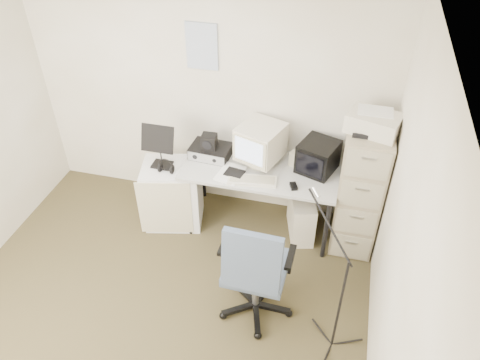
% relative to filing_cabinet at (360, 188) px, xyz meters
% --- Properties ---
extents(floor, '(3.60, 3.60, 0.01)m').
position_rel_filing_cabinet_xyz_m(floor, '(-1.58, -1.48, -0.66)').
color(floor, '#3E3822').
rests_on(floor, ground).
extents(ceiling, '(3.60, 3.60, 0.01)m').
position_rel_filing_cabinet_xyz_m(ceiling, '(-1.58, -1.48, 1.85)').
color(ceiling, white).
rests_on(ceiling, ground).
extents(wall_back, '(3.60, 0.02, 2.50)m').
position_rel_filing_cabinet_xyz_m(wall_back, '(-1.58, 0.32, 0.60)').
color(wall_back, '#C3B497').
rests_on(wall_back, ground).
extents(wall_right, '(0.02, 3.60, 2.50)m').
position_rel_filing_cabinet_xyz_m(wall_right, '(0.22, -1.48, 0.60)').
color(wall_right, '#C3B497').
rests_on(wall_right, ground).
extents(wall_calendar, '(0.30, 0.02, 0.44)m').
position_rel_filing_cabinet_xyz_m(wall_calendar, '(-1.60, 0.31, 1.10)').
color(wall_calendar, white).
rests_on(wall_calendar, wall_back).
extents(filing_cabinet, '(0.40, 0.60, 1.30)m').
position_rel_filing_cabinet_xyz_m(filing_cabinet, '(0.00, 0.00, 0.00)').
color(filing_cabinet, gray).
rests_on(filing_cabinet, floor).
extents(printer, '(0.49, 0.40, 0.16)m').
position_rel_filing_cabinet_xyz_m(printer, '(0.00, -0.04, 0.73)').
color(printer, '#EFE3C2').
rests_on(printer, filing_cabinet).
extents(desk, '(1.50, 0.70, 0.73)m').
position_rel_filing_cabinet_xyz_m(desk, '(-0.95, -0.03, -0.29)').
color(desk, '#B2B2A7').
rests_on(desk, floor).
extents(crt_monitor, '(0.48, 0.50, 0.42)m').
position_rel_filing_cabinet_xyz_m(crt_monitor, '(-0.97, 0.05, 0.29)').
color(crt_monitor, '#EFE3C2').
rests_on(crt_monitor, desk).
extents(crt_tv, '(0.42, 0.43, 0.29)m').
position_rel_filing_cabinet_xyz_m(crt_tv, '(-0.43, 0.09, 0.23)').
color(crt_tv, black).
rests_on(crt_tv, desk).
extents(desk_speaker, '(0.11, 0.11, 0.15)m').
position_rel_filing_cabinet_xyz_m(desk_speaker, '(-0.65, 0.10, 0.16)').
color(desk_speaker, beige).
rests_on(desk_speaker, desk).
extents(keyboard, '(0.47, 0.22, 0.03)m').
position_rel_filing_cabinet_xyz_m(keyboard, '(-0.98, -0.25, 0.09)').
color(keyboard, '#EFE3C2').
rests_on(keyboard, desk).
extents(mouse, '(0.09, 0.11, 0.03)m').
position_rel_filing_cabinet_xyz_m(mouse, '(-0.60, -0.25, 0.09)').
color(mouse, black).
rests_on(mouse, desk).
extents(radio_receiver, '(0.41, 0.30, 0.11)m').
position_rel_filing_cabinet_xyz_m(radio_receiver, '(-1.48, 0.05, 0.14)').
color(radio_receiver, black).
rests_on(radio_receiver, desk).
extents(radio_speaker, '(0.15, 0.14, 0.14)m').
position_rel_filing_cabinet_xyz_m(radio_speaker, '(-1.48, 0.03, 0.26)').
color(radio_speaker, black).
rests_on(radio_speaker, radio_receiver).
extents(papers, '(0.26, 0.33, 0.02)m').
position_rel_filing_cabinet_xyz_m(papers, '(-1.21, -0.20, 0.09)').
color(papers, white).
rests_on(papers, desk).
extents(pc_tower, '(0.34, 0.54, 0.46)m').
position_rel_filing_cabinet_xyz_m(pc_tower, '(-0.52, -0.04, -0.42)').
color(pc_tower, '#EFE3C2').
rests_on(pc_tower, floor).
extents(office_chair, '(0.65, 0.65, 1.10)m').
position_rel_filing_cabinet_xyz_m(office_chair, '(-0.75, -1.09, -0.10)').
color(office_chair, slate).
rests_on(office_chair, floor).
extents(side_cart, '(0.65, 0.56, 0.69)m').
position_rel_filing_cabinet_xyz_m(side_cart, '(-1.83, -0.18, -0.30)').
color(side_cart, silver).
rests_on(side_cart, floor).
extents(music_stand, '(0.35, 0.25, 0.47)m').
position_rel_filing_cabinet_xyz_m(music_stand, '(-1.91, -0.18, 0.28)').
color(music_stand, black).
rests_on(music_stand, side_cart).
extents(headphones, '(0.18, 0.18, 0.03)m').
position_rel_filing_cabinet_xyz_m(headphones, '(-1.83, -0.26, 0.09)').
color(headphones, black).
rests_on(headphones, side_cart).
extents(mic_stand, '(0.03, 0.03, 1.30)m').
position_rel_filing_cabinet_xyz_m(mic_stand, '(-0.07, -1.28, -0.00)').
color(mic_stand, black).
rests_on(mic_stand, floor).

